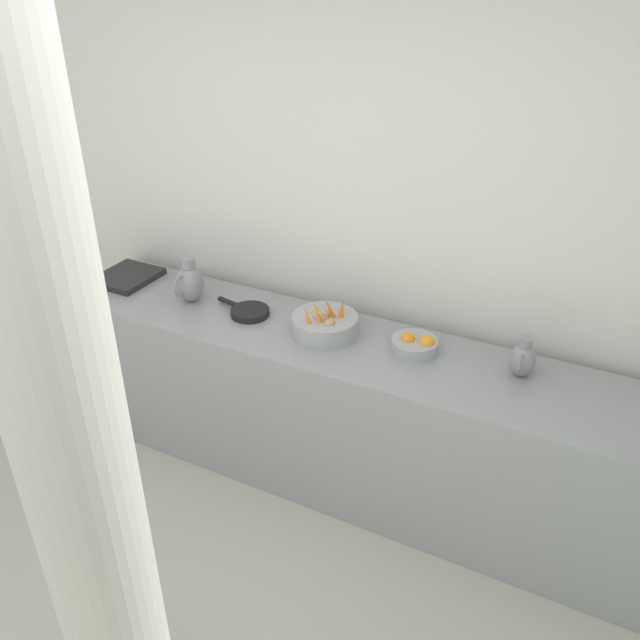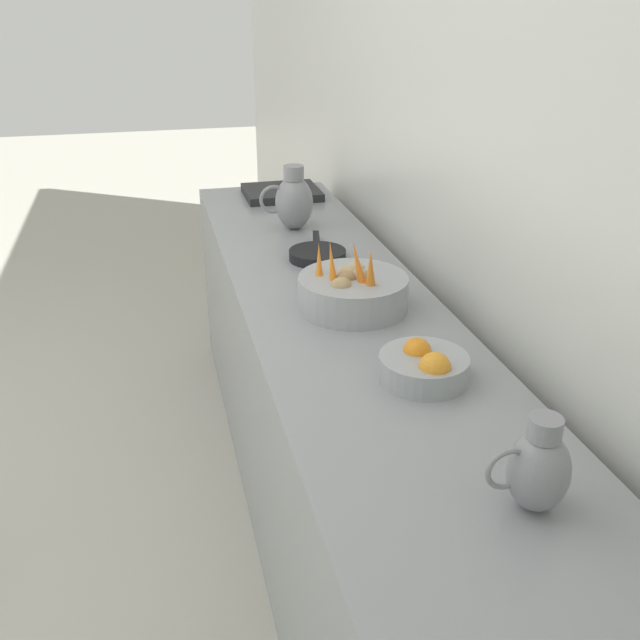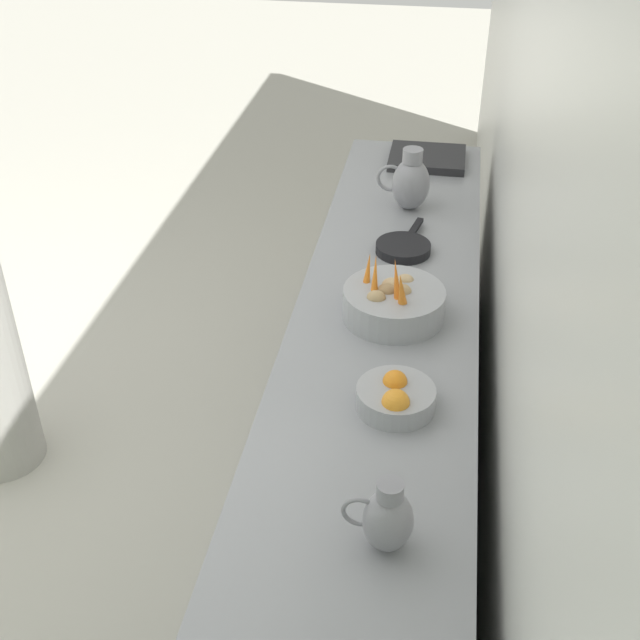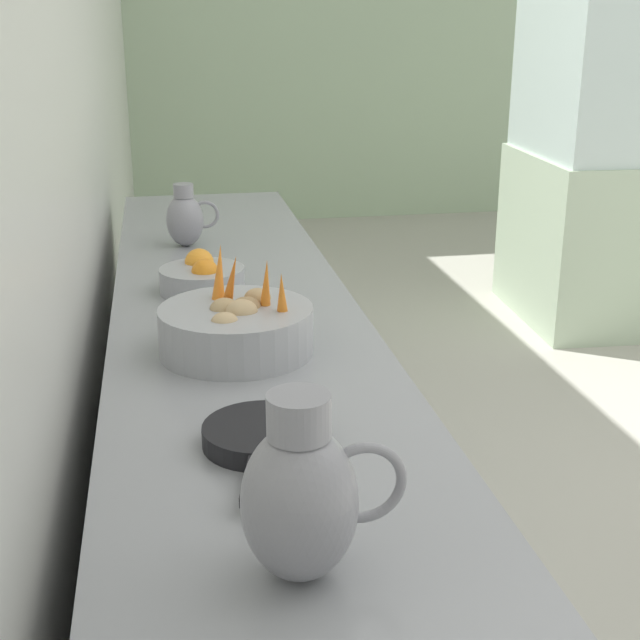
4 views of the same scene
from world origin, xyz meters
name	(u,v)px [view 2 (image 2 of 4)]	position (x,y,z in m)	size (l,w,h in m)	color
tile_wall_left	(636,118)	(-1.95, 0.69, 1.50)	(0.10, 9.15, 3.00)	silver
prep_counter	(353,450)	(-1.54, 0.19, 0.43)	(0.60, 3.27, 0.86)	gray
vegetable_colander	(353,291)	(-1.56, 0.07, 0.92)	(0.33, 0.33, 0.22)	#9EA0A5
orange_bowl	(424,366)	(-1.61, 0.52, 0.90)	(0.22, 0.22, 0.10)	#9EA0A5
metal_pitcher_tall	(293,201)	(-1.55, -0.74, 0.97)	(0.21, 0.15, 0.25)	gray
metal_pitcher_short	(538,468)	(-1.63, 1.01, 0.95)	(0.16, 0.11, 0.19)	gray
counter_sink_basin	(282,192)	(-1.60, -1.23, 0.88)	(0.34, 0.30, 0.04)	#232326
skillet_on_counter	(317,254)	(-1.56, -0.37, 0.88)	(0.20, 0.33, 0.03)	black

